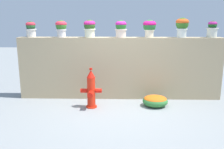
{
  "coord_description": "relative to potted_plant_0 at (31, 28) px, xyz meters",
  "views": [
    {
      "loc": [
        -0.05,
        -5.16,
        2.03
      ],
      "look_at": [
        -0.2,
        0.83,
        0.65
      ],
      "focal_mm": 39.61,
      "sensor_mm": 36.0,
      "label": 1
    }
  ],
  "objects": [
    {
      "name": "fire_hydrant",
      "position": [
        1.57,
        -0.81,
        -1.36
      ],
      "size": [
        0.49,
        0.38,
        0.93
      ],
      "color": "red",
      "rests_on": "ground"
    },
    {
      "name": "potted_plant_3",
      "position": [
        2.25,
        -0.05,
        0.02
      ],
      "size": [
        0.29,
        0.29,
        0.42
      ],
      "color": "beige",
      "rests_on": "stone_wall"
    },
    {
      "name": "ground_plane",
      "position": [
        2.24,
        -1.05,
        -1.78
      ],
      "size": [
        24.0,
        24.0,
        0.0
      ],
      "primitive_type": "plane",
      "color": "gray"
    },
    {
      "name": "potted_plant_6",
      "position": [
        4.49,
        -0.03,
        -0.0
      ],
      "size": [
        0.28,
        0.28,
        0.41
      ],
      "color": "silver",
      "rests_on": "stone_wall"
    },
    {
      "name": "potted_plant_0",
      "position": [
        0.0,
        0.0,
        0.0
      ],
      "size": [
        0.27,
        0.27,
        0.39
      ],
      "color": "silver",
      "rests_on": "stone_wall"
    },
    {
      "name": "potted_plant_2",
      "position": [
        1.48,
        -0.06,
        0.03
      ],
      "size": [
        0.29,
        0.29,
        0.43
      ],
      "color": "beige",
      "rests_on": "stone_wall"
    },
    {
      "name": "potted_plant_1",
      "position": [
        0.77,
        -0.03,
        0.03
      ],
      "size": [
        0.28,
        0.28,
        0.41
      ],
      "color": "silver",
      "rests_on": "stone_wall"
    },
    {
      "name": "potted_plant_5",
      "position": [
        3.74,
        -0.05,
        0.07
      ],
      "size": [
        0.32,
        0.32,
        0.48
      ],
      "color": "silver",
      "rests_on": "stone_wall"
    },
    {
      "name": "stone_wall",
      "position": [
        2.24,
        -0.02,
        -1.0
      ],
      "size": [
        5.09,
        0.36,
        1.56
      ],
      "primitive_type": "cube",
      "color": "tan",
      "rests_on": "ground"
    },
    {
      "name": "potted_plant_4",
      "position": [
        2.95,
        -0.03,
        0.04
      ],
      "size": [
        0.32,
        0.32,
        0.43
      ],
      "color": "beige",
      "rests_on": "stone_wall"
    },
    {
      "name": "flower_bush_left",
      "position": [
        3.07,
        -0.68,
        -1.64
      ],
      "size": [
        0.59,
        0.53,
        0.26
      ],
      "color": "#357C37",
      "rests_on": "ground"
    }
  ]
}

